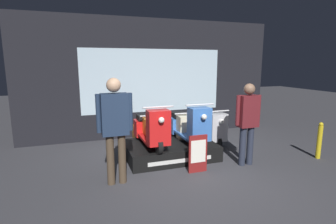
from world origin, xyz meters
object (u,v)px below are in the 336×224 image
Objects in this scene: scooter_display_left at (151,129)px; price_sign_board at (198,154)px; person_right_browsing at (248,119)px; person_left_browsing at (115,122)px; street_bollard at (319,141)px; scooter_backrow_2 at (207,128)px; scooter_backrow_0 at (148,134)px; scooter_backrow_1 at (179,131)px; scooter_display_right at (189,126)px.

scooter_display_left is 1.14m from price_sign_board.
person_right_browsing reaches higher than scooter_display_left.
price_sign_board is (0.66, -0.88, -0.32)m from scooter_display_left.
person_left_browsing is 4.33m from street_bollard.
person_right_browsing reaches higher than price_sign_board.
scooter_backrow_2 is at bearing 24.80° from scooter_display_left.
scooter_backrow_0 is 1.59m from scooter_backrow_2.
scooter_display_left is 1.00× the size of scooter_backrow_0.
person_left_browsing reaches higher than scooter_backrow_0.
scooter_display_left is 1.00× the size of scooter_backrow_1.
person_right_browsing reaches higher than scooter_backrow_0.
scooter_backrow_0 is 1.96× the size of street_bollard.
scooter_display_right is at bearing -94.69° from scooter_backrow_1.
scooter_backrow_0 is at bearing 180.00° from scooter_backrow_1.
scooter_backrow_0 reaches higher than street_bollard.
scooter_backrow_1 is 0.80m from scooter_backrow_2.
person_right_browsing reaches higher than scooter_backrow_2.
street_bollard is at bearing -29.30° from scooter_backrow_0.
scooter_display_left is at bearing 180.00° from scooter_display_right.
scooter_display_right is 0.96m from price_sign_board.
scooter_backrow_1 reaches higher than street_bollard.
scooter_display_right is 1.00× the size of scooter_backrow_0.
street_bollard is (3.43, -1.06, -0.28)m from scooter_display_left.
scooter_display_left reaches higher than price_sign_board.
scooter_backrow_0 is 2.17× the size of price_sign_board.
scooter_backrow_2 reaches higher than price_sign_board.
scooter_display_right is at bearing 135.78° from person_right_browsing.
price_sign_board is at bearing 176.28° from street_bollard.
scooter_backrow_2 is at bearing 42.60° from scooter_display_right.
scooter_display_right reaches higher than price_sign_board.
scooter_backrow_1 is 0.87× the size of person_left_browsing.
scooter_display_left is 1.92m from scooter_backrow_2.
scooter_backrow_2 is 1.98m from price_sign_board.
person_left_browsing is at bearing -120.44° from scooter_backrow_0.
scooter_backrow_0 is 1.00× the size of scooter_backrow_1.
person_right_browsing is at bearing -63.69° from scooter_backrow_1.
person_left_browsing is at bearing 179.02° from price_sign_board.
person_left_browsing is (-1.70, -0.86, 0.39)m from scooter_display_right.
price_sign_board is (-1.08, -0.03, -0.59)m from person_right_browsing.
scooter_backrow_1 is (0.80, 0.00, 0.00)m from scooter_backrow_0.
scooter_backrow_1 reaches higher than price_sign_board.
scooter_display_right is 1.00× the size of scooter_backrow_2.
scooter_backrow_2 is at bearing 90.65° from person_right_browsing.
scooter_backrow_0 is 2.04m from person_left_browsing.
scooter_display_left is 2.17× the size of price_sign_board.
scooter_backrow_0 is 2.38m from person_right_browsing.
street_bollard is at bearing -47.27° from scooter_backrow_2.
scooter_backrow_1 is 0.95× the size of person_right_browsing.
person_right_browsing is 1.80m from street_bollard.
price_sign_board is (-1.06, -1.68, 0.00)m from scooter_backrow_2.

